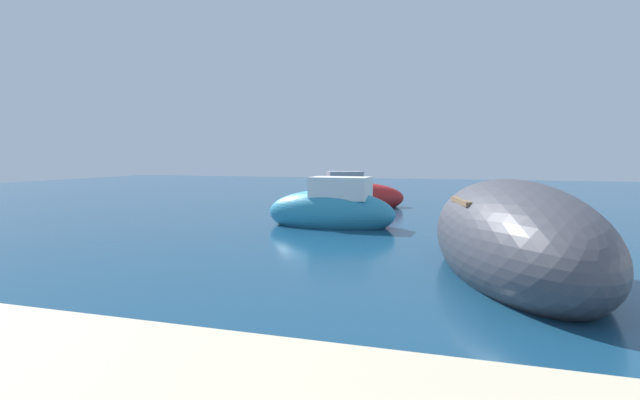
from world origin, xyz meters
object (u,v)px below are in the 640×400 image
Objects in this scene: moored_boat_5 at (332,210)px; moored_boat_2 at (512,240)px; moored_boat_1 at (352,196)px; moored_boat_3 at (519,207)px.

moored_boat_2 is at bearing 134.87° from moored_boat_5.
moored_boat_5 is at bearing -106.97° from moored_boat_1.
moored_boat_5 is (-4.77, 4.81, -0.12)m from moored_boat_2.
moored_boat_2 is 1.79× the size of moored_boat_5.
moored_boat_5 reaches higher than moored_boat_1.
moored_boat_1 is 5.61m from moored_boat_5.
moored_boat_2 is (5.62, -10.35, 0.16)m from moored_boat_1.
moored_boat_2 is 8.27m from moored_boat_3.
moored_boat_3 is at bearing 161.48° from moored_boat_2.
moored_boat_1 is at bearing 40.70° from moored_boat_3.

